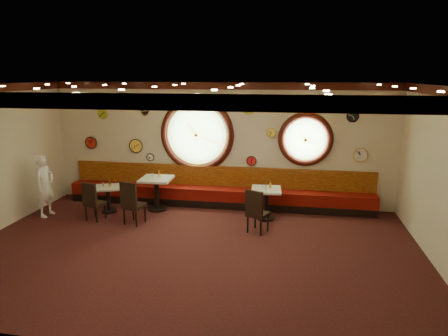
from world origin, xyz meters
TOP-DOWN VIEW (x-y plane):
  - floor at (0.00, 0.00)m, footprint 9.00×6.00m
  - ceiling at (0.00, 0.00)m, footprint 9.00×6.00m
  - wall_back at (0.00, 3.00)m, footprint 9.00×0.02m
  - wall_front at (0.00, -3.00)m, footprint 9.00×0.02m
  - wall_right at (4.50, 0.00)m, footprint 0.02×6.00m
  - molding_back at (0.00, 2.95)m, footprint 9.00×0.10m
  - molding_front at (0.00, -2.95)m, footprint 9.00×0.10m
  - banquette_base at (0.00, 2.72)m, footprint 8.00×0.55m
  - banquette_seat at (0.00, 2.72)m, footprint 8.00×0.55m
  - banquette_back at (0.00, 2.94)m, footprint 8.00×0.10m
  - porthole_left_glass at (-0.60, 3.00)m, footprint 1.66×0.02m
  - porthole_left_frame at (-0.60, 2.98)m, footprint 1.98×0.18m
  - porthole_left_ring at (-0.60, 2.95)m, footprint 1.61×0.03m
  - porthole_right_glass at (2.20, 3.00)m, footprint 1.10×0.02m
  - porthole_right_frame at (2.20, 2.98)m, footprint 1.38×0.18m
  - porthole_right_ring at (2.20, 2.95)m, footprint 1.09×0.03m
  - wall_clock_0 at (-3.60, 2.96)m, footprint 0.32×0.03m
  - wall_clock_1 at (-1.90, 2.96)m, footprint 0.20×0.03m
  - wall_clock_2 at (0.75, 2.96)m, footprint 0.30×0.03m
  - wall_clock_3 at (-2.00, 2.96)m, footprint 0.24×0.03m
  - wall_clock_4 at (3.30, 2.96)m, footprint 0.28×0.03m
  - wall_clock_5 at (-3.20, 2.96)m, footprint 0.26×0.03m
  - wall_clock_6 at (0.85, 2.96)m, footprint 0.24×0.03m
  - wall_clock_7 at (3.55, 2.96)m, footprint 0.34×0.03m
  - wall_clock_8 at (1.35, 2.96)m, footprint 0.22×0.03m
  - wall_clock_9 at (-2.30, 2.96)m, footprint 0.36×0.03m
  - table_a at (-2.63, 1.80)m, footprint 0.78×0.78m
  - table_b at (-1.47, 2.16)m, footprint 0.79×0.79m
  - table_c at (1.31, 1.96)m, footprint 0.74×0.74m
  - chair_a at (-2.71, 1.16)m, footprint 0.47×0.47m
  - chair_b at (-1.70, 1.07)m, footprint 0.53×0.53m
  - chair_c at (1.16, 1.04)m, footprint 0.55×0.55m
  - condiment_a_salt at (-2.74, 1.79)m, footprint 0.04×0.04m
  - condiment_b_salt at (-1.59, 2.23)m, footprint 0.04×0.04m
  - condiment_c_salt at (1.22, 2.02)m, footprint 0.03×0.03m
  - condiment_a_pepper at (-2.58, 1.77)m, footprint 0.04×0.04m
  - condiment_b_pepper at (-1.41, 2.15)m, footprint 0.03×0.03m
  - condiment_c_pepper at (1.30, 1.88)m, footprint 0.04×0.04m
  - condiment_a_bottle at (-2.56, 1.82)m, footprint 0.05×0.05m
  - condiment_b_bottle at (-1.41, 2.24)m, footprint 0.06×0.06m
  - condiment_c_bottle at (1.40, 2.04)m, footprint 0.06×0.06m
  - waiter at (-4.00, 1.30)m, footprint 0.43×0.60m

SIDE VIEW (x-z plane):
  - floor at x=0.00m, z-range 0.00..0.00m
  - banquette_base at x=0.00m, z-range 0.00..0.20m
  - banquette_seat at x=0.00m, z-range 0.20..0.50m
  - table_a at x=-2.63m, z-range 0.09..0.75m
  - table_c at x=1.31m, z-range 0.10..0.86m
  - table_b at x=-1.47m, z-range 0.11..0.95m
  - chair_a at x=-2.71m, z-range 0.25..0.83m
  - chair_c at x=1.16m, z-range 0.26..0.87m
  - chair_b at x=-1.70m, z-range 0.27..0.91m
  - condiment_a_pepper at x=-2.58m, z-range 0.66..0.77m
  - condiment_a_salt at x=-2.74m, z-range 0.66..0.77m
  - condiment_a_bottle at x=-2.56m, z-range 0.66..0.81m
  - banquette_back at x=0.00m, z-range 0.48..1.02m
  - waiter at x=-4.00m, z-range 0.00..1.53m
  - condiment_c_salt at x=1.22m, z-range 0.76..0.84m
  - condiment_c_pepper at x=1.30m, z-range 0.76..0.86m
  - condiment_c_bottle at x=1.40m, z-range 0.76..0.93m
  - condiment_b_pepper at x=-1.41m, z-range 0.84..0.94m
  - condiment_b_salt at x=-1.59m, z-range 0.84..0.94m
  - condiment_b_bottle at x=-1.41m, z-range 0.84..1.02m
  - wall_clock_1 at x=-1.90m, z-range 1.10..1.30m
  - wall_clock_6 at x=0.85m, z-range 1.08..1.32m
  - wall_clock_7 at x=3.55m, z-range 1.28..1.62m
  - wall_clock_9 at x=-2.30m, z-range 1.32..1.68m
  - wall_clock_0 at x=-3.60m, z-range 1.39..1.71m
  - wall_back at x=0.00m, z-range 0.00..3.20m
  - wall_front at x=0.00m, z-range 0.00..3.20m
  - wall_right at x=4.50m, z-range 0.00..3.20m
  - porthole_right_ring at x=2.20m, z-range 1.26..2.34m
  - porthole_right_glass at x=2.20m, z-range 1.25..2.35m
  - porthole_right_frame at x=2.20m, z-range 1.11..2.49m
  - porthole_left_glass at x=-0.60m, z-range 1.02..2.68m
  - porthole_left_frame at x=-0.60m, z-range 0.86..2.84m
  - porthole_left_ring at x=-0.60m, z-range 1.04..2.66m
  - wall_clock_8 at x=1.35m, z-range 1.84..2.06m
  - wall_clock_5 at x=-3.20m, z-range 2.22..2.48m
  - wall_clock_4 at x=3.30m, z-range 2.26..2.54m
  - wall_clock_3 at x=-2.00m, z-range 2.33..2.57m
  - wall_clock_2 at x=0.75m, z-range 2.40..2.70m
  - molding_back at x=0.00m, z-range 3.02..3.20m
  - molding_front at x=0.00m, z-range 3.02..3.20m
  - ceiling at x=0.00m, z-range 3.19..3.21m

